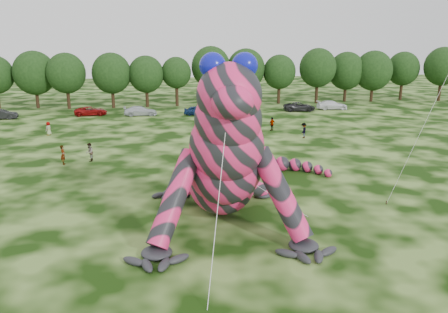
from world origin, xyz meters
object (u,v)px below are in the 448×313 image
(tree_7, at_px, (112,80))
(spectator_0, at_px, (63,155))
(car_7, at_px, (332,105))
(tree_17, at_px, (442,74))
(tree_6, at_px, (67,81))
(tree_10, at_px, (211,75))
(tree_9, at_px, (177,82))
(car_5, at_px, (233,109))
(spectator_5, at_px, (194,155))
(spectator_1, at_px, (90,152))
(car_2, at_px, (91,111))
(car_3, at_px, (140,111))
(car_6, at_px, (299,107))
(tree_14, at_px, (346,77))
(tree_11, at_px, (246,76))
(spectator_4, at_px, (49,128))
(car_1, at_px, (1,114))
(tree_15, at_px, (373,76))
(spectator_2, at_px, (304,130))
(car_4, at_px, (197,110))
(tree_13, at_px, (317,76))
(tree_16, at_px, (402,76))
(tree_12, at_px, (279,79))
(inflatable_gecko, at_px, (220,132))
(spectator_3, at_px, (272,124))
(tree_8, at_px, (146,81))
(tree_5, at_px, (35,80))

(tree_7, distance_m, spectator_0, 36.69)
(car_7, bearing_deg, tree_17, -69.01)
(tree_6, relative_size, tree_10, 0.90)
(tree_9, xyz_separation_m, car_5, (8.56, -9.46, -3.70))
(spectator_5, bearing_deg, tree_6, -25.63)
(spectator_1, bearing_deg, car_7, 124.93)
(tree_17, height_order, car_2, tree_17)
(car_3, relative_size, car_6, 0.97)
(tree_14, bearing_deg, tree_11, -178.46)
(tree_11, relative_size, car_6, 1.92)
(spectator_4, height_order, spectator_0, spectator_0)
(tree_11, xyz_separation_m, car_7, (13.30, -8.98, -4.28))
(tree_10, height_order, car_1, tree_10)
(car_7, bearing_deg, car_6, 102.02)
(tree_9, height_order, tree_15, tree_15)
(tree_11, xyz_separation_m, tree_14, (19.68, 0.53, -0.33))
(car_7, distance_m, spectator_2, 24.26)
(car_5, height_order, car_6, car_6)
(tree_9, xyz_separation_m, car_3, (-6.17, -9.70, -3.60))
(car_3, height_order, car_4, car_3)
(tree_14, bearing_deg, tree_13, -165.85)
(tree_16, bearing_deg, tree_12, -176.33)
(tree_11, distance_m, spectator_0, 45.63)
(spectator_4, relative_size, spectator_0, 0.90)
(tree_11, xyz_separation_m, car_1, (-39.33, -10.93, -4.29))
(tree_6, height_order, spectator_4, tree_6)
(spectator_5, bearing_deg, spectator_4, -5.12)
(tree_7, xyz_separation_m, tree_17, (62.03, -0.14, 0.41))
(tree_14, height_order, car_1, tree_14)
(inflatable_gecko, distance_m, car_7, 49.31)
(tree_17, xyz_separation_m, spectator_4, (-67.82, -22.21, -4.31))
(spectator_0, bearing_deg, spectator_1, -81.07)
(car_4, bearing_deg, car_6, -78.48)
(tree_11, bearing_deg, tree_12, -4.18)
(tree_13, bearing_deg, car_3, -163.61)
(tree_13, height_order, car_7, tree_13)
(tree_13, bearing_deg, tree_16, 6.99)
(tree_7, xyz_separation_m, tree_16, (55.53, 2.57, -0.05))
(tree_12, relative_size, tree_16, 0.96)
(tree_6, height_order, spectator_3, tree_6)
(tree_8, distance_m, car_5, 17.01)
(tree_5, height_order, tree_8, tree_5)
(tree_10, bearing_deg, tree_14, 0.32)
(tree_11, xyz_separation_m, spectator_2, (1.22, -30.03, -4.11))
(car_3, bearing_deg, tree_14, -76.28)
(tree_9, relative_size, car_6, 1.65)
(tree_17, distance_m, spectator_4, 71.49)
(car_3, height_order, spectator_0, spectator_0)
(spectator_2, bearing_deg, tree_9, -120.84)
(tree_14, bearing_deg, spectator_2, -121.14)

